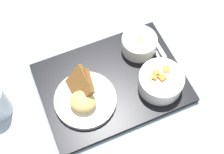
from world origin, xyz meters
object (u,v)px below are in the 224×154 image
at_px(bowl_salad, 161,81).
at_px(plate_main, 84,97).
at_px(bowl_soup, 139,43).
at_px(knife, 164,57).
at_px(spoon, 159,58).

distance_m(bowl_salad, plate_main, 0.24).
distance_m(bowl_soup, knife, 0.09).
distance_m(bowl_salad, bowl_soup, 0.15).
distance_m(knife, spoon, 0.02).
bearing_deg(spoon, bowl_salad, -21.90).
xyz_separation_m(bowl_salad, plate_main, (0.23, -0.07, -0.01)).
bearing_deg(spoon, knife, 87.17).
bearing_deg(knife, bowl_soup, -138.02).
relative_size(bowl_salad, plate_main, 0.73).
height_order(plate_main, knife, plate_main).
height_order(bowl_soup, spoon, bowl_soup).
distance_m(bowl_salad, knife, 0.11).
xyz_separation_m(bowl_soup, knife, (-0.05, 0.07, -0.03)).
bearing_deg(spoon, plate_main, -76.90).
relative_size(bowl_salad, spoon, 1.03).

